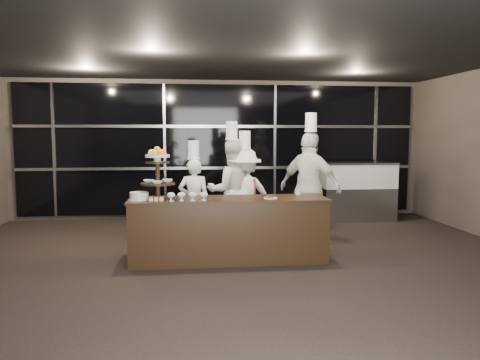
{
  "coord_description": "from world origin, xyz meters",
  "views": [
    {
      "loc": [
        -0.71,
        -5.25,
        1.84
      ],
      "look_at": [
        0.07,
        1.68,
        1.15
      ],
      "focal_mm": 35.0,
      "sensor_mm": 36.0,
      "label": 1
    }
  ],
  "objects": [
    {
      "name": "chef_d",
      "position": [
        1.31,
        2.28,
        0.95
      ],
      "size": [
        1.12,
        1.09,
        2.18
      ],
      "color": "white",
      "rests_on": "ground"
    },
    {
      "name": "layer_cake",
      "position": [
        -1.39,
        1.33,
        0.97
      ],
      "size": [
        0.3,
        0.3,
        0.11
      ],
      "color": "white",
      "rests_on": "buffet_counter"
    },
    {
      "name": "chef_b",
      "position": [
        0.03,
        2.57,
        0.89
      ],
      "size": [
        0.9,
        0.73,
        2.05
      ],
      "color": "silver",
      "rests_on": "ground"
    },
    {
      "name": "display_stand",
      "position": [
        -1.13,
        1.38,
        1.34
      ],
      "size": [
        0.48,
        0.48,
        0.74
      ],
      "color": "black",
      "rests_on": "buffet_counter"
    },
    {
      "name": "chef_a",
      "position": [
        -0.61,
        2.5,
        0.75
      ],
      "size": [
        0.56,
        0.4,
        1.73
      ],
      "color": "white",
      "rests_on": "ground"
    },
    {
      "name": "buffet_counter",
      "position": [
        -0.13,
        1.38,
        0.47
      ],
      "size": [
        2.84,
        0.74,
        0.92
      ],
      "color": "black",
      "rests_on": "ground"
    },
    {
      "name": "chef_c",
      "position": [
        0.24,
        2.54,
        0.81
      ],
      "size": [
        1.14,
        0.83,
        1.89
      ],
      "color": "white",
      "rests_on": "ground"
    },
    {
      "name": "small_plate",
      "position": [
        0.46,
        1.28,
        0.94
      ],
      "size": [
        0.2,
        0.2,
        0.05
      ],
      "color": "white",
      "rests_on": "buffet_counter"
    },
    {
      "name": "window_wall",
      "position": [
        0.0,
        4.94,
        1.5
      ],
      "size": [
        8.6,
        0.1,
        2.8
      ],
      "color": "black",
      "rests_on": "ground"
    },
    {
      "name": "display_case",
      "position": [
        2.87,
        4.3,
        0.69
      ],
      "size": [
        1.56,
        0.68,
        1.24
      ],
      "color": "#A5A5AA",
      "rests_on": "ground"
    },
    {
      "name": "chef_cup",
      "position": [
        0.95,
        1.63,
        0.96
      ],
      "size": [
        0.08,
        0.08,
        0.07
      ],
      "primitive_type": "cylinder",
      "color": "white",
      "rests_on": "buffet_counter"
    },
    {
      "name": "room",
      "position": [
        0.0,
        0.0,
        1.5
      ],
      "size": [
        10.0,
        10.0,
        10.0
      ],
      "color": "black",
      "rests_on": "ground"
    },
    {
      "name": "pastry_squares",
      "position": [
        -1.14,
        1.21,
        0.95
      ],
      "size": [
        0.2,
        0.13,
        0.05
      ],
      "color": "#E0BF6D",
      "rests_on": "buffet_counter"
    },
    {
      "name": "compotes",
      "position": [
        -0.72,
        1.16,
        1.0
      ],
      "size": [
        0.56,
        0.11,
        0.12
      ],
      "color": "silver",
      "rests_on": "buffet_counter"
    }
  ]
}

